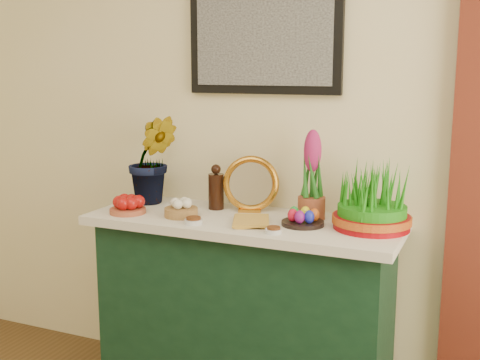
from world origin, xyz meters
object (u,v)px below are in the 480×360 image
hyacinth_green (152,145)px  mirror (251,185)px  sideboard (244,315)px  wheatgrass_sabzeh (372,201)px  book (233,220)px

hyacinth_green → mirror: (0.51, 0.03, -0.16)m
mirror → sideboard: bearing=-80.8°
wheatgrass_sabzeh → sideboard: bearing=-176.1°
sideboard → book: bearing=-92.5°
mirror → wheatgrass_sabzeh: size_ratio=0.81×
hyacinth_green → wheatgrass_sabzeh: 1.10m
wheatgrass_sabzeh → book: bearing=-165.0°
book → sideboard: bearing=66.4°
sideboard → wheatgrass_sabzeh: wheatgrass_sabzeh is taller
book → mirror: bearing=72.6°
sideboard → hyacinth_green: hyacinth_green is taller
sideboard → book: book is taller
hyacinth_green → wheatgrass_sabzeh: hyacinth_green is taller
mirror → hyacinth_green: bearing=-176.7°
hyacinth_green → mirror: hyacinth_green is taller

